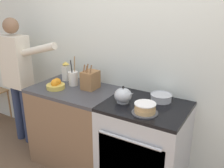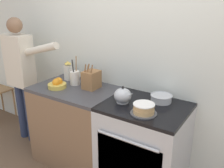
# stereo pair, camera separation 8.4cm
# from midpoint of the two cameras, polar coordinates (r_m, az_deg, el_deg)

# --- Properties ---
(wall_back) EXTENTS (8.00, 0.04, 2.60)m
(wall_back) POSITION_cam_midpoint_polar(r_m,az_deg,el_deg) (2.51, 7.62, 7.32)
(wall_back) COLOR silver
(wall_back) RESTS_ON ground_plane
(counter_cabinet) EXTENTS (0.90, 0.62, 0.90)m
(counter_cabinet) POSITION_cam_midpoint_polar(r_m,az_deg,el_deg) (2.87, -7.19, -9.25)
(counter_cabinet) COLOR brown
(counter_cabinet) RESTS_ON ground_plane
(stove_range) EXTENTS (0.76, 0.65, 0.90)m
(stove_range) POSITION_cam_midpoint_polar(r_m,az_deg,el_deg) (2.49, 8.10, -14.35)
(stove_range) COLOR #B7BABF
(stove_range) RESTS_ON ground_plane
(layer_cake) EXTENTS (0.22, 0.22, 0.09)m
(layer_cake) POSITION_cam_midpoint_polar(r_m,az_deg,el_deg) (2.10, 8.41, -5.70)
(layer_cake) COLOR #4C4C51
(layer_cake) RESTS_ON stove_range
(tea_kettle) EXTENTS (0.20, 0.16, 0.16)m
(tea_kettle) POSITION_cam_midpoint_polar(r_m,az_deg,el_deg) (2.29, 3.55, -2.67)
(tea_kettle) COLOR #B7BABF
(tea_kettle) RESTS_ON stove_range
(mixing_bowl) EXTENTS (0.20, 0.20, 0.07)m
(mixing_bowl) POSITION_cam_midpoint_polar(r_m,az_deg,el_deg) (2.36, 12.20, -3.18)
(mixing_bowl) COLOR #B7BABF
(mixing_bowl) RESTS_ON stove_range
(knife_block) EXTENTS (0.14, 0.18, 0.28)m
(knife_block) POSITION_cam_midpoint_polar(r_m,az_deg,el_deg) (2.63, -3.81, 1.00)
(knife_block) COLOR olive
(knife_block) RESTS_ON counter_cabinet
(utensil_crock) EXTENTS (0.10, 0.10, 0.32)m
(utensil_crock) POSITION_cam_midpoint_polar(r_m,az_deg,el_deg) (2.76, -7.62, 1.44)
(utensil_crock) COLOR silver
(utensil_crock) RESTS_ON counter_cabinet
(fruit_bowl) EXTENTS (0.19, 0.19, 0.11)m
(fruit_bowl) POSITION_cam_midpoint_polar(r_m,az_deg,el_deg) (2.71, -11.53, 0.12)
(fruit_bowl) COLOR gold
(fruit_bowl) RESTS_ON counter_cabinet
(milk_carton) EXTENTS (0.07, 0.07, 0.22)m
(milk_carton) POSITION_cam_midpoint_polar(r_m,az_deg,el_deg) (2.91, -9.17, 2.93)
(milk_carton) COLOR white
(milk_carton) RESTS_ON counter_cabinet
(person_baker) EXTENTS (0.91, 0.20, 1.59)m
(person_baker) POSITION_cam_midpoint_polar(r_m,az_deg,el_deg) (3.26, -19.40, 2.85)
(person_baker) COLOR #283351
(person_baker) RESTS_ON ground_plane
(dining_chair) EXTENTS (0.40, 0.40, 0.88)m
(dining_chair) POSITION_cam_midpoint_polar(r_m,az_deg,el_deg) (4.21, -23.40, -0.20)
(dining_chair) COLOR #997047
(dining_chair) RESTS_ON ground_plane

